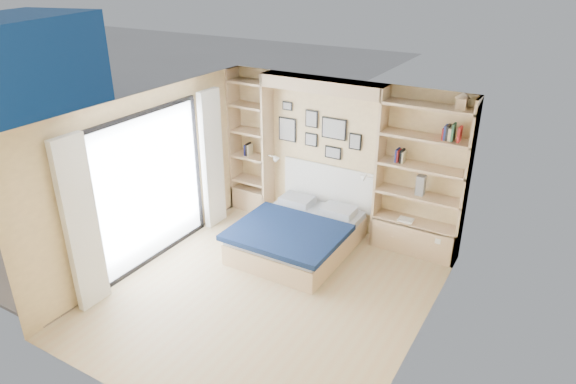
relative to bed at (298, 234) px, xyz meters
The scene contains 8 objects.
ground 1.28m from the bed, 79.71° to the right, with size 4.50×4.50×0.00m, color tan.
room_shell 0.88m from the bed, 119.41° to the left, with size 4.50×4.50×4.50m.
bed is the anchor object (origin of this frame).
photo_gallery 1.68m from the bed, 102.97° to the left, with size 1.48×0.02×0.82m.
reading_lamps 1.14m from the bed, 95.65° to the left, with size 1.92×0.12×0.15m.
shelf_decor 2.13m from the bed, 31.78° to the left, with size 3.60×0.23×2.03m.
deck 3.60m from the bed, 159.91° to the right, with size 3.20×4.00×0.05m, color #6D5E50.
deck_chair 3.80m from the bed, 163.85° to the right, with size 0.76×0.94×0.83m.
Camera 1 is at (3.14, -4.82, 4.15)m, focal length 32.00 mm.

